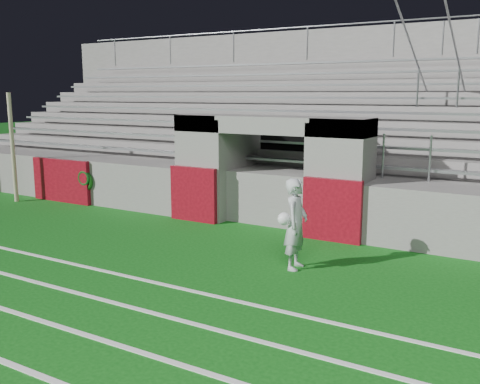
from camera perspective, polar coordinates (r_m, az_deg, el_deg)
The scene contains 5 objects.
ground at distance 10.03m, azimuth -6.27°, elevation -7.71°, with size 90.00×90.00×0.00m, color #0D5211.
field_post at distance 16.77m, azimuth -23.08°, elevation 4.35°, with size 0.12×0.12×3.14m, color tan.
stadium_structure at distance 16.68m, azimuth 10.26°, elevation 4.73°, with size 26.00×8.48×5.42m.
goalkeeper_with_ball at distance 9.60m, azimuth 5.96°, elevation -3.40°, with size 0.50×0.64×1.65m.
hose_coil at distance 15.62m, azimuth -16.22°, elevation 1.24°, with size 0.56×0.14×0.58m.
Camera 1 is at (5.74, -7.61, 3.13)m, focal length 40.00 mm.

